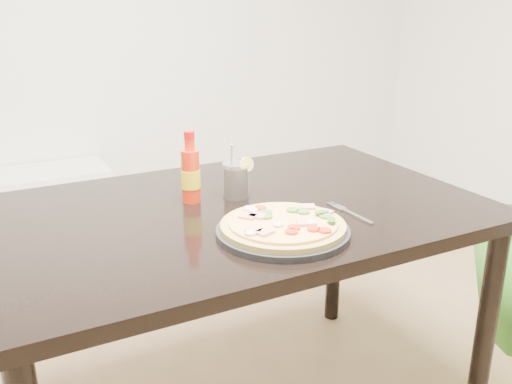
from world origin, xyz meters
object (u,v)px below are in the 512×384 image
fork (348,212)px  hot_sauce_bottle (191,174)px  pizza (283,224)px  cola_cup (236,181)px  dining_table (237,233)px  plate (283,232)px

fork → hot_sauce_bottle: bearing=137.9°
pizza → cola_cup: cola_cup is taller
hot_sauce_bottle → cola_cup: size_ratio=1.22×
hot_sauce_bottle → fork: (0.35, -0.29, -0.08)m
dining_table → pizza: pizza is taller
dining_table → hot_sauce_bottle: size_ratio=6.64×
hot_sauce_bottle → cola_cup: 0.14m
pizza → fork: 0.24m
cola_cup → fork: (0.22, -0.27, -0.05)m
cola_cup → hot_sauce_bottle: bearing=169.4°
plate → pizza: size_ratio=1.07×
plate → fork: 0.24m
dining_table → fork: 0.33m
plate → hot_sauce_bottle: size_ratio=1.61×
dining_table → plate: size_ratio=4.13×
dining_table → pizza: 0.26m
pizza → dining_table: bearing=93.5°
fork → cola_cup: bearing=126.8°
plate → hot_sauce_bottle: bearing=108.4°
hot_sauce_bottle → fork: hot_sauce_bottle is taller
pizza → fork: pizza is taller
dining_table → cola_cup: cola_cup is taller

